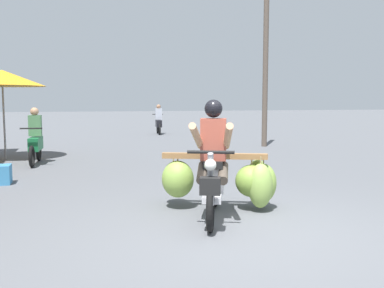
% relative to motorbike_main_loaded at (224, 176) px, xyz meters
% --- Properties ---
extents(ground_plane, '(120.00, 120.00, 0.00)m').
position_rel_motorbike_main_loaded_xyz_m(ground_plane, '(-0.14, -1.05, -0.50)').
color(ground_plane, '#56595E').
extents(motorbike_main_loaded, '(1.73, 1.94, 1.58)m').
position_rel_motorbike_main_loaded_xyz_m(motorbike_main_loaded, '(0.00, 0.00, 0.00)').
color(motorbike_main_loaded, black).
rests_on(motorbike_main_loaded, ground).
extents(motorbike_distant_ahead_left, '(0.50, 1.62, 1.40)m').
position_rel_motorbike_main_loaded_xyz_m(motorbike_distant_ahead_left, '(1.95, 14.10, 0.06)').
color(motorbike_distant_ahead_left, black).
rests_on(motorbike_distant_ahead_left, ground).
extents(motorbike_distant_ahead_right, '(0.50, 1.62, 1.40)m').
position_rel_motorbike_main_loaded_xyz_m(motorbike_distant_ahead_right, '(-2.90, 5.62, 0.06)').
color(motorbike_distant_ahead_right, black).
rests_on(motorbike_distant_ahead_right, ground).
extents(market_umbrella_near_shop, '(2.20, 2.20, 2.37)m').
position_rel_motorbike_main_loaded_xyz_m(market_umbrella_near_shop, '(-3.75, 6.66, 1.66)').
color(market_umbrella_near_shop, '#99999E').
rests_on(market_umbrella_near_shop, ground).
extents(utility_pole, '(0.18, 0.18, 5.75)m').
position_rel_motorbike_main_loaded_xyz_m(utility_pole, '(4.35, 7.73, 2.37)').
color(utility_pole, brown).
rests_on(utility_pole, ground).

